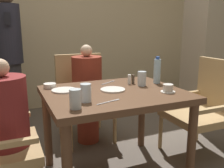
{
  "coord_description": "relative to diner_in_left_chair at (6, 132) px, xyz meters",
  "views": [
    {
      "loc": [
        -0.79,
        -1.79,
        1.27
      ],
      "look_at": [
        0.0,
        0.04,
        0.8
      ],
      "focal_mm": 40.0,
      "sensor_mm": 36.0,
      "label": 1
    }
  ],
  "objects": [
    {
      "name": "diner_in_far_chair",
      "position": [
        0.83,
        0.72,
        0.01
      ],
      "size": [
        0.32,
        0.32,
        1.08
      ],
      "color": "maroon",
      "rests_on": "ground_plane"
    },
    {
      "name": "wall_back",
      "position": [
        0.83,
        2.17,
        0.86
      ],
      "size": [
        8.0,
        0.06,
        2.8
      ],
      "color": "#C6B289",
      "rests_on": "ground_plane"
    },
    {
      "name": "chair_far_side",
      "position": [
        0.83,
        0.87,
        -0.04
      ],
      "size": [
        0.56,
        0.56,
        0.95
      ],
      "color": "tan",
      "rests_on": "ground_plane"
    },
    {
      "name": "teacup_with_saucer",
      "position": [
        1.21,
        -0.2,
        0.24
      ],
      "size": [
        0.12,
        0.12,
        0.07
      ],
      "color": "white",
      "rests_on": "dining_table"
    },
    {
      "name": "knife_beside_plate",
      "position": [
        0.68,
        -0.26,
        0.21
      ],
      "size": [
        0.2,
        0.07,
        0.0
      ],
      "color": "silver",
      "rests_on": "dining_table"
    },
    {
      "name": "dining_table",
      "position": [
        0.83,
        -0.0,
        0.1
      ],
      "size": [
        1.11,
        0.9,
        0.75
      ],
      "color": "brown",
      "rests_on": "ground_plane"
    },
    {
      "name": "standing_host",
      "position": [
        0.1,
        1.51,
        0.4
      ],
      "size": [
        0.3,
        0.33,
        1.75
      ],
      "color": "#2D2D33",
      "rests_on": "ground_plane"
    },
    {
      "name": "glass_tall_far",
      "position": [
        0.42,
        -0.3,
        0.27
      ],
      "size": [
        0.08,
        0.08,
        0.13
      ],
      "color": "silver",
      "rests_on": "dining_table"
    },
    {
      "name": "bowl_small",
      "position": [
        0.37,
        0.32,
        0.23
      ],
      "size": [
        0.11,
        0.11,
        0.04
      ],
      "color": "white",
      "rests_on": "dining_table"
    },
    {
      "name": "glass_tall_near",
      "position": [
        1.13,
        0.08,
        0.27
      ],
      "size": [
        0.08,
        0.08,
        0.13
      ],
      "color": "silver",
      "rests_on": "dining_table"
    },
    {
      "name": "glass_tall_mid",
      "position": [
        0.53,
        -0.19,
        0.27
      ],
      "size": [
        0.08,
        0.08,
        0.13
      ],
      "color": "silver",
      "rests_on": "dining_table"
    },
    {
      "name": "plate_main_right",
      "position": [
        0.46,
        0.17,
        0.22
      ],
      "size": [
        0.2,
        0.2,
        0.01
      ],
      "color": "white",
      "rests_on": "dining_table"
    },
    {
      "name": "pepper_shaker",
      "position": [
        1.09,
        0.18,
        0.25
      ],
      "size": [
        0.03,
        0.03,
        0.08
      ],
      "color": "#4C3D2D",
      "rests_on": "dining_table"
    },
    {
      "name": "chair_right_side",
      "position": [
        1.81,
        -0.0,
        -0.04
      ],
      "size": [
        0.56,
        0.56,
        0.95
      ],
      "color": "tan",
      "rests_on": "ground_plane"
    },
    {
      "name": "pillar_stone",
      "position": [
        2.53,
        0.81,
        0.81
      ],
      "size": [
        0.45,
        0.45,
        2.7
      ],
      "color": "tan",
      "rests_on": "ground_plane"
    },
    {
      "name": "salt_shaker",
      "position": [
        1.05,
        0.18,
        0.25
      ],
      "size": [
        0.03,
        0.03,
        0.09
      ],
      "color": "white",
      "rests_on": "dining_table"
    },
    {
      "name": "diner_in_left_chair",
      "position": [
        0.0,
        0.0,
        0.0
      ],
      "size": [
        0.32,
        0.32,
        1.06
      ],
      "color": "maroon",
      "rests_on": "ground_plane"
    },
    {
      "name": "water_bottle",
      "position": [
        1.31,
        0.12,
        0.32
      ],
      "size": [
        0.06,
        0.06,
        0.25
      ],
      "color": "#A3C6DB",
      "rests_on": "dining_table"
    },
    {
      "name": "plate_main_left",
      "position": [
        0.83,
        0.03,
        0.22
      ],
      "size": [
        0.2,
        0.2,
        0.01
      ],
      "color": "white",
      "rests_on": "dining_table"
    },
    {
      "name": "fork_beside_plate",
      "position": [
        0.92,
        0.31,
        0.21
      ],
      "size": [
        0.17,
        0.11,
        0.0
      ],
      "color": "silver",
      "rests_on": "dining_table"
    }
  ]
}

